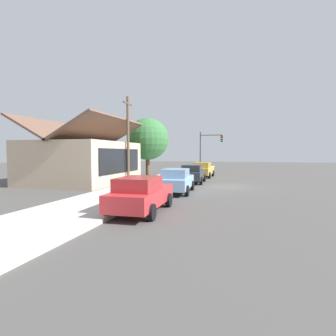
# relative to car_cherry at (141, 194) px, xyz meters

# --- Properties ---
(ground_plane) EXTENTS (120.00, 120.00, 0.00)m
(ground_plane) POSITION_rel_car_cherry_xyz_m (10.37, -2.79, -0.81)
(ground_plane) COLOR #4C4947
(sidewalk_curb) EXTENTS (60.00, 4.20, 0.16)m
(sidewalk_curb) POSITION_rel_car_cherry_xyz_m (10.37, 2.81, -0.73)
(sidewalk_curb) COLOR beige
(sidewalk_curb) RESTS_ON ground
(car_cherry) EXTENTS (4.61, 2.07, 1.59)m
(car_cherry) POSITION_rel_car_cherry_xyz_m (0.00, 0.00, 0.00)
(car_cherry) COLOR red
(car_cherry) RESTS_ON ground
(car_skyblue) EXTENTS (4.57, 2.16, 1.59)m
(car_skyblue) POSITION_rel_car_cherry_xyz_m (6.16, -0.12, -0.00)
(car_skyblue) COLOR #8CB7E0
(car_skyblue) RESTS_ON ground
(car_charcoal) EXTENTS (4.42, 2.07, 1.59)m
(car_charcoal) POSITION_rel_car_cherry_xyz_m (12.28, -0.11, -0.00)
(car_charcoal) COLOR #2D3035
(car_charcoal) RESTS_ON ground
(car_mustard) EXTENTS (4.58, 2.10, 1.59)m
(car_mustard) POSITION_rel_car_cherry_xyz_m (18.06, -0.19, 0.00)
(car_mustard) COLOR gold
(car_mustard) RESTS_ON ground
(storefront_building) EXTENTS (9.93, 7.40, 5.58)m
(storefront_building) POSITION_rel_car_cherry_xyz_m (10.06, 9.19, 1.12)
(storefront_building) COLOR #CCB293
(storefront_building) RESTS_ON ground
(shade_tree) EXTENTS (4.61, 4.61, 6.45)m
(shade_tree) POSITION_rel_car_cherry_xyz_m (17.44, 5.86, 3.31)
(shade_tree) COLOR brown
(shade_tree) RESTS_ON ground
(traffic_light_main) EXTENTS (0.37, 2.79, 5.20)m
(traffic_light_main) POSITION_rel_car_cherry_xyz_m (22.82, -0.25, 2.68)
(traffic_light_main) COLOR #383833
(traffic_light_main) RESTS_ON ground
(utility_pole_wooden) EXTENTS (1.80, 0.24, 7.50)m
(utility_pole_wooden) POSITION_rel_car_cherry_xyz_m (11.06, 5.41, 3.11)
(utility_pole_wooden) COLOR brown
(utility_pole_wooden) RESTS_ON ground
(fire_hydrant_red) EXTENTS (0.22, 0.22, 0.71)m
(fire_hydrant_red) POSITION_rel_car_cherry_xyz_m (12.44, 1.41, -0.32)
(fire_hydrant_red) COLOR red
(fire_hydrant_red) RESTS_ON sidewalk_curb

